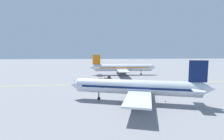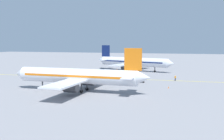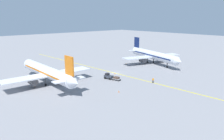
{
  "view_description": "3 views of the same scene",
  "coord_description": "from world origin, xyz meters",
  "px_view_note": "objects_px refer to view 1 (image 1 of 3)",
  "views": [
    {
      "loc": [
        66.4,
        -8.17,
        12.81
      ],
      "look_at": [
        -5.31,
        -3.04,
        4.76
      ],
      "focal_mm": 28.0,
      "sensor_mm": 36.0,
      "label": 1
    },
    {
      "loc": [
        -82.13,
        -22.25,
        11.91
      ],
      "look_at": [
        -2.8,
        1.87,
        3.1
      ],
      "focal_mm": 42.0,
      "sensor_mm": 36.0,
      "label": 2
    },
    {
      "loc": [
        -53.56,
        -58.15,
        20.38
      ],
      "look_at": [
        -5.64,
        -5.1,
        2.96
      ],
      "focal_mm": 35.0,
      "sensor_mm": 36.0,
      "label": 3
    }
  ],
  "objects_px": {
    "airplane_at_gate": "(122,68)",
    "baggage_tug_dark": "(108,79)",
    "traffic_cone_mid_apron": "(81,78)",
    "airplane_adjacent_stand": "(138,88)",
    "ground_crew_worker": "(75,82)",
    "baggage_cart_trailing": "(100,79)",
    "traffic_cone_far_edge": "(117,82)",
    "traffic_cone_by_wingtip": "(166,101)",
    "traffic_cone_near_nose": "(151,91)"
  },
  "relations": [
    {
      "from": "airplane_at_gate",
      "to": "baggage_tug_dark",
      "type": "xyz_separation_m",
      "value": [
        17.63,
        -8.45,
        -2.81
      ]
    },
    {
      "from": "baggage_cart_trailing",
      "to": "traffic_cone_by_wingtip",
      "type": "relative_size",
      "value": 5.19
    },
    {
      "from": "baggage_tug_dark",
      "to": "ground_crew_worker",
      "type": "relative_size",
      "value": 1.94
    },
    {
      "from": "baggage_cart_trailing",
      "to": "traffic_cone_mid_apron",
      "type": "distance_m",
      "value": 11.68
    },
    {
      "from": "airplane_at_gate",
      "to": "ground_crew_worker",
      "type": "relative_size",
      "value": 21.11
    },
    {
      "from": "ground_crew_worker",
      "to": "traffic_cone_by_wingtip",
      "type": "xyz_separation_m",
      "value": [
        24.61,
        25.82,
        -0.63
      ]
    },
    {
      "from": "airplane_adjacent_stand",
      "to": "baggage_cart_trailing",
      "type": "relative_size",
      "value": 12.24
    },
    {
      "from": "baggage_tug_dark",
      "to": "traffic_cone_mid_apron",
      "type": "relative_size",
      "value": 5.94
    },
    {
      "from": "ground_crew_worker",
      "to": "traffic_cone_near_nose",
      "type": "distance_m",
      "value": 28.91
    },
    {
      "from": "baggage_tug_dark",
      "to": "traffic_cone_mid_apron",
      "type": "distance_m",
      "value": 13.9
    },
    {
      "from": "airplane_adjacent_stand",
      "to": "traffic_cone_far_edge",
      "type": "bearing_deg",
      "value": -173.84
    },
    {
      "from": "baggage_tug_dark",
      "to": "traffic_cone_mid_apron",
      "type": "bearing_deg",
      "value": -119.08
    },
    {
      "from": "baggage_tug_dark",
      "to": "traffic_cone_far_edge",
      "type": "bearing_deg",
      "value": 27.88
    },
    {
      "from": "baggage_cart_trailing",
      "to": "airplane_at_gate",
      "type": "bearing_deg",
      "value": 147.63
    },
    {
      "from": "ground_crew_worker",
      "to": "traffic_cone_near_nose",
      "type": "bearing_deg",
      "value": 61.56
    },
    {
      "from": "traffic_cone_mid_apron",
      "to": "traffic_cone_far_edge",
      "type": "distance_m",
      "value": 19.77
    },
    {
      "from": "traffic_cone_mid_apron",
      "to": "traffic_cone_by_wingtip",
      "type": "height_order",
      "value": "same"
    },
    {
      "from": "baggage_cart_trailing",
      "to": "traffic_cone_far_edge",
      "type": "relative_size",
      "value": 5.19
    },
    {
      "from": "traffic_cone_by_wingtip",
      "to": "baggage_tug_dark",
      "type": "bearing_deg",
      "value": -158.18
    },
    {
      "from": "traffic_cone_by_wingtip",
      "to": "airplane_adjacent_stand",
      "type": "bearing_deg",
      "value": -93.62
    },
    {
      "from": "airplane_adjacent_stand",
      "to": "ground_crew_worker",
      "type": "relative_size",
      "value": 20.79
    },
    {
      "from": "traffic_cone_by_wingtip",
      "to": "traffic_cone_far_edge",
      "type": "distance_m",
      "value": 27.93
    },
    {
      "from": "ground_crew_worker",
      "to": "traffic_cone_near_nose",
      "type": "height_order",
      "value": "ground_crew_worker"
    },
    {
      "from": "airplane_at_gate",
      "to": "airplane_adjacent_stand",
      "type": "bearing_deg",
      "value": -3.0
    },
    {
      "from": "airplane_at_gate",
      "to": "baggage_tug_dark",
      "type": "distance_m",
      "value": 19.75
    },
    {
      "from": "airplane_at_gate",
      "to": "traffic_cone_mid_apron",
      "type": "height_order",
      "value": "airplane_at_gate"
    },
    {
      "from": "traffic_cone_near_nose",
      "to": "airplane_adjacent_stand",
      "type": "bearing_deg",
      "value": -32.2
    },
    {
      "from": "traffic_cone_near_nose",
      "to": "traffic_cone_far_edge",
      "type": "xyz_separation_m",
      "value": [
        -15.34,
        -9.33,
        0.0
      ]
    },
    {
      "from": "traffic_cone_near_nose",
      "to": "traffic_cone_far_edge",
      "type": "relative_size",
      "value": 1.0
    },
    {
      "from": "airplane_at_gate",
      "to": "traffic_cone_far_edge",
      "type": "relative_size",
      "value": 64.48
    },
    {
      "from": "airplane_at_gate",
      "to": "traffic_cone_near_nose",
      "type": "distance_m",
      "value": 39.17
    },
    {
      "from": "baggage_cart_trailing",
      "to": "traffic_cone_far_edge",
      "type": "bearing_deg",
      "value": 51.09
    },
    {
      "from": "airplane_adjacent_stand",
      "to": "baggage_tug_dark",
      "type": "relative_size",
      "value": 10.7
    },
    {
      "from": "airplane_adjacent_stand",
      "to": "ground_crew_worker",
      "type": "bearing_deg",
      "value": -142.02
    },
    {
      "from": "airplane_adjacent_stand",
      "to": "traffic_cone_near_nose",
      "type": "relative_size",
      "value": 63.5
    },
    {
      "from": "baggage_cart_trailing",
      "to": "traffic_cone_by_wingtip",
      "type": "height_order",
      "value": "baggage_cart_trailing"
    },
    {
      "from": "airplane_adjacent_stand",
      "to": "baggage_cart_trailing",
      "type": "xyz_separation_m",
      "value": [
        -30.83,
        -9.08,
        -2.95
      ]
    },
    {
      "from": "baggage_tug_dark",
      "to": "traffic_cone_far_edge",
      "type": "relative_size",
      "value": 5.94
    },
    {
      "from": "baggage_tug_dark",
      "to": "ground_crew_worker",
      "type": "height_order",
      "value": "baggage_tug_dark"
    },
    {
      "from": "baggage_cart_trailing",
      "to": "traffic_cone_near_nose",
      "type": "height_order",
      "value": "baggage_cart_trailing"
    },
    {
      "from": "traffic_cone_near_nose",
      "to": "baggage_cart_trailing",
      "type": "bearing_deg",
      "value": -142.58
    },
    {
      "from": "ground_crew_worker",
      "to": "traffic_cone_mid_apron",
      "type": "relative_size",
      "value": 3.05
    },
    {
      "from": "ground_crew_worker",
      "to": "baggage_tug_dark",
      "type": "bearing_deg",
      "value": 119.73
    },
    {
      "from": "traffic_cone_mid_apron",
      "to": "traffic_cone_far_edge",
      "type": "bearing_deg",
      "value": 50.4
    },
    {
      "from": "airplane_at_gate",
      "to": "baggage_cart_trailing",
      "type": "relative_size",
      "value": 12.43
    },
    {
      "from": "ground_crew_worker",
      "to": "baggage_cart_trailing",
      "type": "bearing_deg",
      "value": 124.24
    },
    {
      "from": "baggage_tug_dark",
      "to": "traffic_cone_mid_apron",
      "type": "xyz_separation_m",
      "value": [
        -6.75,
        -12.14,
        -0.63
      ]
    },
    {
      "from": "airplane_at_gate",
      "to": "traffic_cone_near_nose",
      "type": "relative_size",
      "value": 64.48
    },
    {
      "from": "airplane_at_gate",
      "to": "traffic_cone_mid_apron",
      "type": "distance_m",
      "value": 23.54
    },
    {
      "from": "traffic_cone_mid_apron",
      "to": "traffic_cone_far_edge",
      "type": "relative_size",
      "value": 1.0
    }
  ]
}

